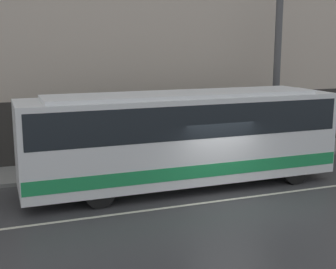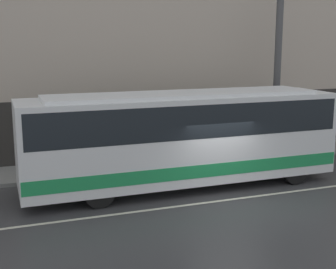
{
  "view_description": "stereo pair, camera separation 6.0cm",
  "coord_description": "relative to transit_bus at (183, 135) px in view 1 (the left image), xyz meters",
  "views": [
    {
      "loc": [
        -7.11,
        -13.26,
        5.19
      ],
      "look_at": [
        -1.44,
        1.85,
        1.99
      ],
      "focal_mm": 50.0,
      "sensor_mm": 36.0,
      "label": 1
    },
    {
      "loc": [
        -7.05,
        -13.28,
        5.19
      ],
      "look_at": [
        -1.44,
        1.85,
        1.99
      ],
      "focal_mm": 50.0,
      "sensor_mm": 36.0,
      "label": 2
    }
  ],
  "objects": [
    {
      "name": "ground_plane",
      "position": [
        0.88,
        -1.85,
        -1.95
      ],
      "size": [
        60.0,
        60.0,
        0.0
      ],
      "primitive_type": "plane",
      "color": "#38383A"
    },
    {
      "name": "utility_pole_near",
      "position": [
        5.78,
        2.98,
        1.95
      ],
      "size": [
        0.31,
        0.31,
        7.5
      ],
      "color": "#4C4C4F",
      "rests_on": "sidewalk"
    },
    {
      "name": "sidewalk",
      "position": [
        0.88,
        3.43,
        -1.87
      ],
      "size": [
        60.0,
        2.56,
        0.15
      ],
      "color": "gray",
      "rests_on": "ground_plane"
    },
    {
      "name": "pedestrian_waiting",
      "position": [
        -0.6,
        3.94,
        -0.98
      ],
      "size": [
        0.36,
        0.36,
        1.74
      ],
      "color": "#1E5933",
      "rests_on": "sidewalk"
    },
    {
      "name": "building_facade",
      "position": [
        0.88,
        4.86,
        4.47
      ],
      "size": [
        60.0,
        0.35,
        13.25
      ],
      "color": "#B7A899",
      "rests_on": "ground_plane"
    },
    {
      "name": "lane_stripe",
      "position": [
        0.88,
        -1.85,
        -1.94
      ],
      "size": [
        54.0,
        0.14,
        0.01
      ],
      "color": "beige",
      "rests_on": "ground_plane"
    },
    {
      "name": "transit_bus",
      "position": [
        0.0,
        0.0,
        0.0
      ],
      "size": [
        11.38,
        2.5,
        3.45
      ],
      "color": "white",
      "rests_on": "ground_plane"
    }
  ]
}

